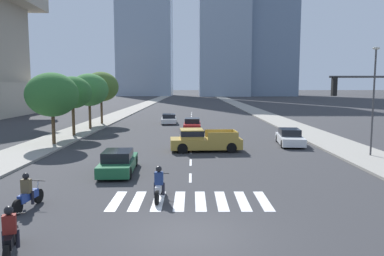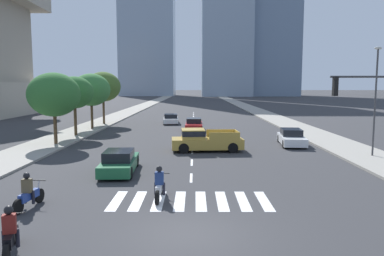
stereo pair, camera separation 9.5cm
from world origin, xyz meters
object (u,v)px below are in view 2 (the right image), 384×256
object	(u,v)px
street_tree_fourth	(103,87)
street_tree_nearest	(54,95)
sedan_white_2	(291,138)
sedan_green_0	(119,162)
motorcycle_third	(10,235)
street_tree_third	(91,90)
motorcycle_lead	(29,194)
pickup_truck	(204,140)
sedan_red_1	(194,125)
street_tree_second	(74,93)
motorcycle_trailing	(160,186)
sedan_white_3	(171,119)
street_lamp_east	(376,93)

from	to	relation	value
street_tree_fourth	street_tree_nearest	bearing A→B (deg)	-90.00
sedan_white_2	sedan_green_0	bearing A→B (deg)	-45.30
motorcycle_third	street_tree_third	world-z (taller)	street_tree_third
motorcycle_lead	street_tree_nearest	xyz separation A→B (m)	(-4.79, 15.81, 3.59)
motorcycle_lead	pickup_truck	size ratio (longest dim) A/B	0.39
sedan_red_1	sedan_white_2	bearing A→B (deg)	39.97
street_tree_nearest	street_tree_second	bearing A→B (deg)	90.00
motorcycle_trailing	street_tree_fourth	xyz separation A→B (m)	(-9.92, 30.94, 4.18)
sedan_red_1	motorcycle_lead	bearing A→B (deg)	-13.25
sedan_green_0	sedan_white_3	bearing A→B (deg)	-5.11
sedan_white_3	street_tree_nearest	size ratio (longest dim) A/B	0.80
pickup_truck	sedan_white_3	xyz separation A→B (m)	(-3.76, 20.35, -0.23)
motorcycle_lead	sedan_white_3	distance (m)	33.79
street_tree_third	street_tree_second	bearing A→B (deg)	-90.00
motorcycle_lead	sedan_white_2	size ratio (longest dim) A/B	0.43
pickup_truck	street_tree_second	bearing A→B (deg)	-36.83
sedan_red_1	sedan_white_3	xyz separation A→B (m)	(-3.01, 7.43, -0.03)
street_lamp_east	sedan_green_0	bearing A→B (deg)	-164.63
street_tree_fourth	sedan_red_1	bearing A→B (deg)	-27.91
sedan_green_0	pickup_truck	bearing A→B (deg)	-37.78
motorcycle_trailing	street_tree_second	xyz separation A→B (m)	(-9.92, 19.75, 3.66)
sedan_red_1	street_tree_second	xyz separation A→B (m)	(-11.36, -5.17, 3.63)
street_lamp_east	street_tree_nearest	size ratio (longest dim) A/B	1.26
sedan_red_1	motorcycle_third	bearing A→B (deg)	-9.07
pickup_truck	street_tree_nearest	distance (m)	12.82
sedan_green_0	street_lamp_east	distance (m)	17.47
sedan_red_1	street_tree_fourth	world-z (taller)	street_tree_fourth
motorcycle_third	sedan_white_3	bearing A→B (deg)	-20.93
motorcycle_third	street_tree_second	world-z (taller)	street_tree_second
street_tree_nearest	street_tree_second	xyz separation A→B (m)	(0.00, 5.19, 0.08)
motorcycle_trailing	street_tree_nearest	size ratio (longest dim) A/B	0.37
sedan_green_0	sedan_white_2	size ratio (longest dim) A/B	0.96
motorcycle_trailing	sedan_white_3	xyz separation A→B (m)	(-1.57, 32.35, -0.00)
sedan_red_1	street_tree_nearest	size ratio (longest dim) A/B	0.77
pickup_truck	sedan_white_2	world-z (taller)	pickup_truck
motorcycle_trailing	motorcycle_third	bearing A→B (deg)	146.95
sedan_white_3	sedan_green_0	bearing A→B (deg)	174.06
pickup_truck	sedan_green_0	bearing A→B (deg)	50.67
sedan_white_3	sedan_white_2	bearing A→B (deg)	-150.89
motorcycle_trailing	pickup_truck	size ratio (longest dim) A/B	0.40
sedan_red_1	sedan_white_3	size ratio (longest dim) A/B	0.96
sedan_green_0	sedan_red_1	size ratio (longest dim) A/B	1.05
motorcycle_lead	sedan_green_0	world-z (taller)	motorcycle_lead
sedan_white_2	sedan_white_3	xyz separation A→B (m)	(-11.12, 17.40, -0.03)
motorcycle_third	street_tree_fourth	distance (m)	37.01
sedan_white_2	street_tree_fourth	distance (m)	25.53
sedan_red_1	sedan_white_2	world-z (taller)	sedan_red_1
street_tree_second	pickup_truck	bearing A→B (deg)	-32.63
sedan_white_2	street_tree_fourth	size ratio (longest dim) A/B	0.75
motorcycle_trailing	pickup_truck	bearing A→B (deg)	-7.51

